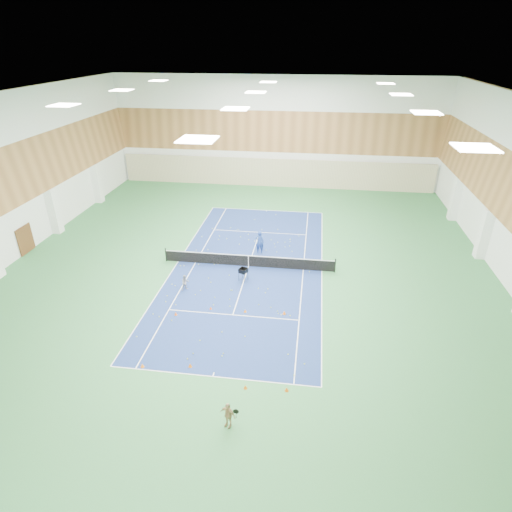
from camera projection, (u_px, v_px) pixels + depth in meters
The scene contains 21 objects.
ground at pixel (248, 266), 32.19m from camera, with size 40.00×40.00×0.00m, color #2F6F3C.
room_shell at pixel (248, 190), 29.47m from camera, with size 36.00×40.00×12.00m, color white, non-canonical shape.
wood_cladding at pixel (248, 161), 28.56m from camera, with size 36.00×40.00×8.00m, color #A06A3B, non-canonical shape.
ceiling_light_grid at pixel (247, 99), 26.77m from camera, with size 21.40×25.40×0.06m, color white, non-canonical shape.
court_surface at pixel (248, 266), 32.19m from camera, with size 10.97×23.77×0.01m, color navy.
tennis_balls_scatter at pixel (248, 266), 32.17m from camera, with size 10.57×22.77×0.07m, color #C6DA25, non-canonical shape.
tennis_net at pixel (248, 260), 31.94m from camera, with size 12.80×0.10×1.10m, color black, non-canonical shape.
back_curtain at pixel (275, 173), 48.89m from camera, with size 35.40×0.16×3.20m, color #C6B793.
door_left_b at pixel (25, 239), 33.89m from camera, with size 0.08×1.80×2.20m, color #593319.
coach at pixel (260, 242), 33.86m from camera, with size 0.68×0.45×1.87m, color #203F93.
child_court at pixel (185, 283), 28.98m from camera, with size 0.54×0.42×1.11m, color gray.
child_apron at pixel (228, 415), 18.68m from camera, with size 0.77×0.32×1.31m, color tan.
ball_cart at pixel (243, 274), 30.13m from camera, with size 0.56×0.56×0.96m, color black, non-canonical shape.
cone_svc_a at pixel (176, 314), 26.49m from camera, with size 0.20×0.20×0.22m, color #FF580D.
cone_svc_b at pixel (211, 308), 27.07m from camera, with size 0.18×0.18×0.19m, color #EF4A0C.
cone_svc_c at pixel (245, 311), 26.79m from camera, with size 0.19×0.19×0.20m, color orange.
cone_svc_d at pixel (284, 312), 26.57m from camera, with size 0.22×0.22×0.25m, color orange.
cone_base_a at pixel (142, 365), 22.29m from camera, with size 0.21×0.21×0.23m, color orange.
cone_base_b at pixel (190, 365), 22.30m from camera, with size 0.21×0.21×0.23m, color orange.
cone_base_c at pixel (245, 387), 20.93m from camera, with size 0.19×0.19×0.21m, color orange.
cone_base_d at pixel (287, 389), 20.79m from camera, with size 0.20×0.20×0.22m, color #E35A0B.
Camera 1 is at (4.45, -27.97, 15.34)m, focal length 30.00 mm.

